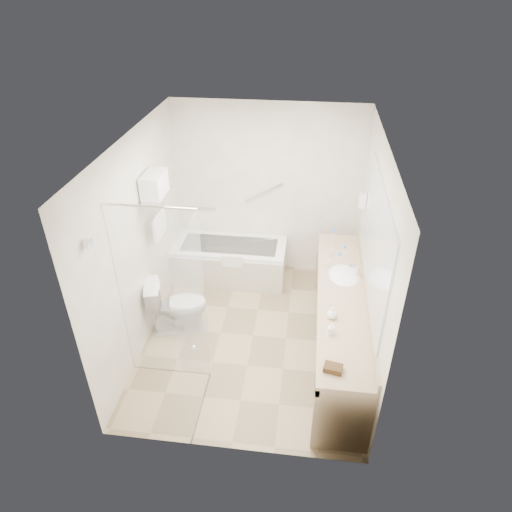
# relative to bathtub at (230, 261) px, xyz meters

# --- Properties ---
(floor) EXTENTS (3.20, 3.20, 0.00)m
(floor) POSITION_rel_bathtub_xyz_m (0.50, -1.24, -0.28)
(floor) COLOR tan
(floor) RESTS_ON ground
(ceiling) EXTENTS (2.60, 3.20, 0.10)m
(ceiling) POSITION_rel_bathtub_xyz_m (0.50, -1.24, 2.22)
(ceiling) COLOR white
(ceiling) RESTS_ON wall_back
(wall_back) EXTENTS (2.60, 0.10, 2.50)m
(wall_back) POSITION_rel_bathtub_xyz_m (0.50, 0.36, 0.97)
(wall_back) COLOR silver
(wall_back) RESTS_ON ground
(wall_front) EXTENTS (2.60, 0.10, 2.50)m
(wall_front) POSITION_rel_bathtub_xyz_m (0.50, -2.84, 0.97)
(wall_front) COLOR silver
(wall_front) RESTS_ON ground
(wall_left) EXTENTS (0.10, 3.20, 2.50)m
(wall_left) POSITION_rel_bathtub_xyz_m (-0.80, -1.24, 0.97)
(wall_left) COLOR silver
(wall_left) RESTS_ON ground
(wall_right) EXTENTS (0.10, 3.20, 2.50)m
(wall_right) POSITION_rel_bathtub_xyz_m (1.80, -1.24, 0.97)
(wall_right) COLOR silver
(wall_right) RESTS_ON ground
(bathtub) EXTENTS (1.60, 0.73, 0.59)m
(bathtub) POSITION_rel_bathtub_xyz_m (0.00, 0.00, 0.00)
(bathtub) COLOR white
(bathtub) RESTS_ON floor
(grab_bar_short) EXTENTS (0.40, 0.03, 0.03)m
(grab_bar_short) POSITION_rel_bathtub_xyz_m (-0.45, 0.32, 0.67)
(grab_bar_short) COLOR silver
(grab_bar_short) RESTS_ON wall_back
(grab_bar_long) EXTENTS (0.53, 0.03, 0.33)m
(grab_bar_long) POSITION_rel_bathtub_xyz_m (0.45, 0.32, 0.97)
(grab_bar_long) COLOR silver
(grab_bar_long) RESTS_ON wall_back
(shower_enclosure) EXTENTS (0.96, 0.91, 2.11)m
(shower_enclosure) POSITION_rel_bathtub_xyz_m (-0.13, -2.16, 0.79)
(shower_enclosure) COLOR silver
(shower_enclosure) RESTS_ON floor
(towel_shelf) EXTENTS (0.24, 0.55, 0.81)m
(towel_shelf) POSITION_rel_bathtub_xyz_m (-0.67, -0.89, 1.48)
(towel_shelf) COLOR silver
(towel_shelf) RESTS_ON wall_left
(vanity_counter) EXTENTS (0.55, 2.70, 0.95)m
(vanity_counter) POSITION_rel_bathtub_xyz_m (1.52, -1.39, 0.36)
(vanity_counter) COLOR tan
(vanity_counter) RESTS_ON floor
(sink) EXTENTS (0.40, 0.52, 0.14)m
(sink) POSITION_rel_bathtub_xyz_m (1.55, -0.99, 0.54)
(sink) COLOR white
(sink) RESTS_ON vanity_counter
(faucet) EXTENTS (0.03, 0.03, 0.14)m
(faucet) POSITION_rel_bathtub_xyz_m (1.70, -0.99, 0.65)
(faucet) COLOR silver
(faucet) RESTS_ON vanity_counter
(mirror) EXTENTS (0.02, 2.00, 1.20)m
(mirror) POSITION_rel_bathtub_xyz_m (1.79, -1.39, 1.27)
(mirror) COLOR silver
(mirror) RESTS_ON wall_right
(hairdryer_unit) EXTENTS (0.08, 0.10, 0.18)m
(hairdryer_unit) POSITION_rel_bathtub_xyz_m (1.75, -0.19, 1.17)
(hairdryer_unit) COLOR white
(hairdryer_unit) RESTS_ON wall_right
(toilet) EXTENTS (0.83, 0.61, 0.73)m
(toilet) POSITION_rel_bathtub_xyz_m (-0.45, -1.22, 0.09)
(toilet) COLOR white
(toilet) RESTS_ON floor
(amenity_basket) EXTENTS (0.18, 0.14, 0.06)m
(amenity_basket) POSITION_rel_bathtub_xyz_m (1.40, -2.52, 0.60)
(amenity_basket) COLOR #402917
(amenity_basket) RESTS_ON vanity_counter
(soap_bottle_a) EXTENTS (0.08, 0.14, 0.06)m
(soap_bottle_a) POSITION_rel_bathtub_xyz_m (1.38, -2.03, 0.60)
(soap_bottle_a) COLOR white
(soap_bottle_a) RESTS_ON vanity_counter
(soap_bottle_b) EXTENTS (0.14, 0.16, 0.10)m
(soap_bottle_b) POSITION_rel_bathtub_xyz_m (1.39, -1.79, 0.63)
(soap_bottle_b) COLOR white
(soap_bottle_b) RESTS_ON vanity_counter
(water_bottle_left) EXTENTS (0.07, 0.07, 0.22)m
(water_bottle_left) POSITION_rel_bathtub_xyz_m (1.43, -0.27, 0.67)
(water_bottle_left) COLOR silver
(water_bottle_left) RESTS_ON vanity_counter
(water_bottle_mid) EXTENTS (0.06, 0.06, 0.20)m
(water_bottle_mid) POSITION_rel_bathtub_xyz_m (1.56, -0.65, 0.66)
(water_bottle_mid) COLOR silver
(water_bottle_mid) RESTS_ON vanity_counter
(water_bottle_right) EXTENTS (0.06, 0.06, 0.19)m
(water_bottle_right) POSITION_rel_bathtub_xyz_m (1.49, -0.82, 0.66)
(water_bottle_right) COLOR silver
(water_bottle_right) RESTS_ON vanity_counter
(drinking_glass_near) EXTENTS (0.08, 0.08, 0.09)m
(drinking_glass_near) POSITION_rel_bathtub_xyz_m (1.36, -0.83, 0.62)
(drinking_glass_near) COLOR silver
(drinking_glass_near) RESTS_ON vanity_counter
(drinking_glass_far) EXTENTS (0.09, 0.09, 0.09)m
(drinking_glass_far) POSITION_rel_bathtub_xyz_m (1.40, -0.58, 0.62)
(drinking_glass_far) COLOR silver
(drinking_glass_far) RESTS_ON vanity_counter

